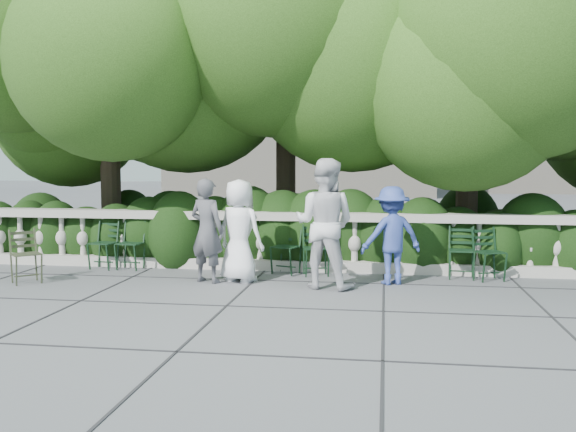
# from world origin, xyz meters

# --- Properties ---
(ground) EXTENTS (90.00, 90.00, 0.00)m
(ground) POSITION_xyz_m (0.00, 0.00, 0.00)
(ground) COLOR #4D4E54
(ground) RESTS_ON ground
(balustrade) EXTENTS (12.00, 0.44, 1.00)m
(balustrade) POSITION_xyz_m (0.00, 1.80, 0.49)
(balustrade) COLOR #9E998E
(balustrade) RESTS_ON ground
(shrub_hedge) EXTENTS (15.00, 2.60, 1.70)m
(shrub_hedge) POSITION_xyz_m (0.00, 3.00, 0.00)
(shrub_hedge) COLOR black
(shrub_hedge) RESTS_ON ground
(tree_canopy) EXTENTS (15.04, 6.52, 6.78)m
(tree_canopy) POSITION_xyz_m (0.69, 3.19, 3.96)
(tree_canopy) COLOR #3F3023
(tree_canopy) RESTS_ON ground
(chair_a) EXTENTS (0.49, 0.52, 0.84)m
(chair_a) POSITION_xyz_m (-3.31, 1.31, 0.00)
(chair_a) COLOR black
(chair_a) RESTS_ON ground
(chair_b) EXTENTS (0.57, 0.60, 0.84)m
(chair_b) POSITION_xyz_m (-0.15, 1.32, 0.00)
(chair_b) COLOR black
(chair_b) RESTS_ON ground
(chair_c) EXTENTS (0.48, 0.51, 0.84)m
(chair_c) POSITION_xyz_m (-2.83, 1.33, 0.00)
(chair_c) COLOR black
(chair_c) RESTS_ON ground
(chair_d) EXTENTS (0.54, 0.57, 0.84)m
(chair_d) POSITION_xyz_m (0.44, 1.22, 0.00)
(chair_d) COLOR black
(chair_d) RESTS_ON ground
(chair_e) EXTENTS (0.47, 0.51, 0.84)m
(chair_e) POSITION_xyz_m (2.70, 1.29, 0.00)
(chair_e) COLOR black
(chair_e) RESTS_ON ground
(chair_f) EXTENTS (0.58, 0.60, 0.84)m
(chair_f) POSITION_xyz_m (3.17, 1.20, 0.00)
(chair_f) COLOR black
(chair_f) RESTS_ON ground
(chair_weathered) EXTENTS (0.65, 0.65, 0.84)m
(chair_weathered) POSITION_xyz_m (-3.79, -0.06, 0.00)
(chair_weathered) COLOR black
(chair_weathered) RESTS_ON ground
(person_businessman) EXTENTS (0.91, 0.76, 1.58)m
(person_businessman) POSITION_xyz_m (-0.71, 0.67, 0.79)
(person_businessman) COLOR white
(person_businessman) RESTS_ON ground
(person_woman_grey) EXTENTS (0.68, 0.57, 1.60)m
(person_woman_grey) POSITION_xyz_m (-1.18, 0.54, 0.80)
(person_woman_grey) COLOR #46464C
(person_woman_grey) RESTS_ON ground
(person_casual_man) EXTENTS (1.07, 0.92, 1.90)m
(person_casual_man) POSITION_xyz_m (0.64, 0.39, 0.95)
(person_casual_man) COLOR silver
(person_casual_man) RESTS_ON ground
(person_older_blue) EXTENTS (1.10, 0.89, 1.48)m
(person_older_blue) POSITION_xyz_m (1.61, 0.83, 0.74)
(person_older_blue) COLOR #314595
(person_older_blue) RESTS_ON ground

